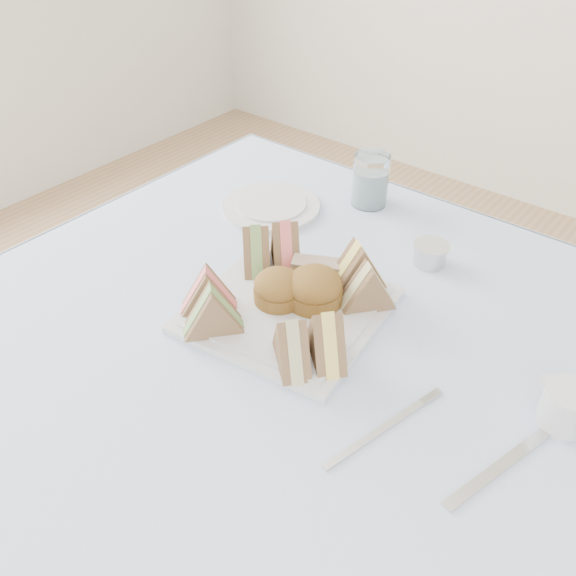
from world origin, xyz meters
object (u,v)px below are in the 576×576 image
Objects in this scene: water_glass at (371,180)px; serving_plate at (288,310)px; table at (279,469)px; creamer_jug at (566,407)px.

serving_plate is at bearing -76.25° from water_glass.
serving_plate reaches higher than table.
creamer_jug is (0.41, 0.08, 0.40)m from table.
serving_plate is 2.67× the size of water_glass.
table is 0.38m from serving_plate.
water_glass is (-0.09, 0.38, 0.05)m from serving_plate.
table is 0.58m from creamer_jug.
water_glass is at bearing 170.56° from creamer_jug.
water_glass reaches higher than table.
table is at bearing -77.07° from water_glass.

